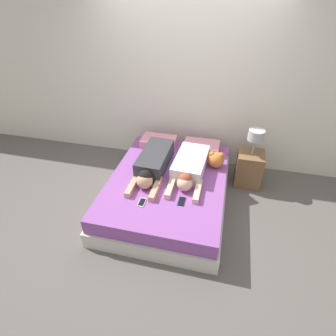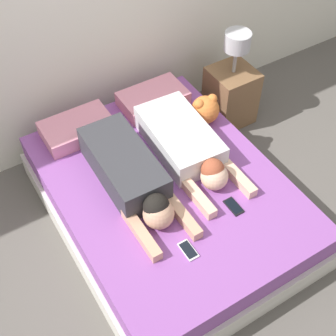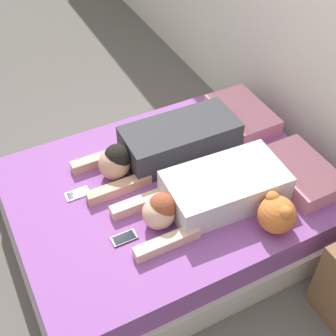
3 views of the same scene
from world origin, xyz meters
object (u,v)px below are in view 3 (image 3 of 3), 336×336
at_px(pillow_head_right, 301,172).
at_px(cell_phone_right, 124,238).
at_px(bed, 168,207).
at_px(person_right, 211,192).
at_px(cell_phone_left, 77,194).
at_px(plush_toy, 277,214).
at_px(person_left, 166,145).
at_px(pillow_head_left, 242,114).

distance_m(pillow_head_right, cell_phone_right, 1.19).
height_order(bed, pillow_head_right, pillow_head_right).
distance_m(person_right, cell_phone_left, 0.83).
height_order(cell_phone_left, cell_phone_right, same).
bearing_deg(cell_phone_left, pillow_head_right, 68.53).
distance_m(cell_phone_left, plush_toy, 1.21).
height_order(bed, person_left, person_left).
height_order(cell_phone_left, plush_toy, plush_toy).
xyz_separation_m(bed, pillow_head_left, (-0.33, 0.77, 0.27)).
bearing_deg(person_right, cell_phone_left, -122.11).
distance_m(person_left, cell_phone_right, 0.72).
bearing_deg(bed, cell_phone_left, -108.80).
height_order(pillow_head_right, cell_phone_right, pillow_head_right).
relative_size(pillow_head_right, cell_phone_right, 3.58).
height_order(person_right, cell_phone_left, person_right).
bearing_deg(cell_phone_right, pillow_head_left, 116.58).
relative_size(bed, cell_phone_left, 13.58).
height_order(person_left, cell_phone_right, person_left).
distance_m(pillow_head_left, cell_phone_right, 1.33).
relative_size(pillow_head_left, cell_phone_right, 3.58).
relative_size(pillow_head_left, plush_toy, 2.28).
height_order(person_left, cell_phone_left, person_left).
height_order(person_left, plush_toy, person_left).
bearing_deg(plush_toy, person_left, -160.28).
distance_m(person_right, plush_toy, 0.40).
distance_m(bed, person_left, 0.41).
bearing_deg(person_left, bed, -23.94).
relative_size(person_left, plush_toy, 4.73).
bearing_deg(pillow_head_left, pillow_head_right, 0.00).
distance_m(pillow_head_left, pillow_head_right, 0.67).
xyz_separation_m(pillow_head_left, cell_phone_left, (0.15, -1.31, -0.05)).
distance_m(cell_phone_left, cell_phone_right, 0.46).
height_order(pillow_head_right, person_right, person_right).
height_order(pillow_head_left, cell_phone_left, pillow_head_left).
xyz_separation_m(cell_phone_left, plush_toy, (0.76, 0.93, 0.11)).
height_order(cell_phone_right, plush_toy, plush_toy).
xyz_separation_m(pillow_head_right, cell_phone_right, (-0.07, -1.19, -0.05)).
relative_size(pillow_head_left, person_left, 0.48).
xyz_separation_m(bed, person_right, (0.25, 0.16, 0.31)).
bearing_deg(person_right, pillow_head_left, 133.64).
bearing_deg(cell_phone_left, cell_phone_right, 15.63).
bearing_deg(bed, cell_phone_right, -57.72).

